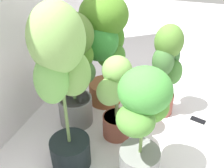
{
  "coord_description": "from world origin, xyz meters",
  "views": [
    {
      "loc": [
        -1.34,
        -0.25,
        1.3
      ],
      "look_at": [
        0.0,
        0.18,
        0.41
      ],
      "focal_mm": 40.58,
      "sensor_mm": 36.0,
      "label": 1
    }
  ],
  "objects_px": {
    "potted_plant_back_right": "(104,40)",
    "potted_plant_back_left": "(63,80)",
    "potted_plant_center": "(116,95)",
    "potted_plant_back_center": "(71,61)",
    "potted_plant_front_right": "(167,65)",
    "potted_plant_front_left": "(143,118)",
    "cell_phone": "(198,120)"
  },
  "relations": [
    {
      "from": "potted_plant_front_left",
      "to": "cell_phone",
      "type": "distance_m",
      "value": 0.82
    },
    {
      "from": "potted_plant_back_left",
      "to": "potted_plant_front_left",
      "type": "bearing_deg",
      "value": -82.24
    },
    {
      "from": "potted_plant_center",
      "to": "potted_plant_front_left",
      "type": "relative_size",
      "value": 0.86
    },
    {
      "from": "potted_plant_front_right",
      "to": "potted_plant_back_right",
      "type": "bearing_deg",
      "value": 91.16
    },
    {
      "from": "potted_plant_front_left",
      "to": "potted_plant_front_right",
      "type": "distance_m",
      "value": 0.65
    },
    {
      "from": "potted_plant_back_right",
      "to": "potted_plant_front_right",
      "type": "height_order",
      "value": "potted_plant_back_right"
    },
    {
      "from": "potted_plant_center",
      "to": "potted_plant_back_center",
      "type": "height_order",
      "value": "potted_plant_back_center"
    },
    {
      "from": "potted_plant_center",
      "to": "potted_plant_back_center",
      "type": "xyz_separation_m",
      "value": [
        0.05,
        0.33,
        0.17
      ]
    },
    {
      "from": "potted_plant_front_left",
      "to": "potted_plant_back_center",
      "type": "height_order",
      "value": "potted_plant_back_center"
    },
    {
      "from": "potted_plant_back_left",
      "to": "cell_phone",
      "type": "relative_size",
      "value": 6.51
    },
    {
      "from": "potted_plant_back_right",
      "to": "potted_plant_front_left",
      "type": "relative_size",
      "value": 1.25
    },
    {
      "from": "potted_plant_back_right",
      "to": "potted_plant_front_left",
      "type": "xyz_separation_m",
      "value": [
        -0.63,
        -0.44,
        -0.14
      ]
    },
    {
      "from": "potted_plant_back_right",
      "to": "potted_plant_front_left",
      "type": "distance_m",
      "value": 0.79
    },
    {
      "from": "potted_plant_center",
      "to": "cell_phone",
      "type": "bearing_deg",
      "value": -58.39
    },
    {
      "from": "potted_plant_front_left",
      "to": "potted_plant_back_right",
      "type": "bearing_deg",
      "value": 34.85
    },
    {
      "from": "potted_plant_center",
      "to": "potted_plant_front_right",
      "type": "bearing_deg",
      "value": -35.46
    },
    {
      "from": "potted_plant_back_right",
      "to": "potted_plant_back_left",
      "type": "bearing_deg",
      "value": -178.54
    },
    {
      "from": "potted_plant_front_left",
      "to": "potted_plant_front_right",
      "type": "xyz_separation_m",
      "value": [
        0.64,
        -0.04,
        0.0
      ]
    },
    {
      "from": "potted_plant_center",
      "to": "cell_phone",
      "type": "xyz_separation_m",
      "value": [
        0.35,
        -0.56,
        -0.35
      ]
    },
    {
      "from": "potted_plant_center",
      "to": "potted_plant_front_left",
      "type": "bearing_deg",
      "value": -139.05
    },
    {
      "from": "potted_plant_center",
      "to": "potted_plant_back_right",
      "type": "distance_m",
      "value": 0.48
    },
    {
      "from": "potted_plant_back_right",
      "to": "potted_plant_back_center",
      "type": "distance_m",
      "value": 0.35
    },
    {
      "from": "potted_plant_back_center",
      "to": "cell_phone",
      "type": "bearing_deg",
      "value": -71.49
    },
    {
      "from": "potted_plant_back_left",
      "to": "potted_plant_front_right",
      "type": "bearing_deg",
      "value": -33.36
    },
    {
      "from": "potted_plant_front_left",
      "to": "potted_plant_back_center",
      "type": "distance_m",
      "value": 0.65
    },
    {
      "from": "potted_plant_back_left",
      "to": "potted_plant_back_center",
      "type": "bearing_deg",
      "value": 20.38
    },
    {
      "from": "potted_plant_center",
      "to": "potted_plant_back_left",
      "type": "height_order",
      "value": "potted_plant_back_left"
    },
    {
      "from": "potted_plant_back_left",
      "to": "potted_plant_front_right",
      "type": "relative_size",
      "value": 1.4
    },
    {
      "from": "potted_plant_front_left",
      "to": "cell_phone",
      "type": "xyz_separation_m",
      "value": [
        0.61,
        -0.33,
        -0.42
      ]
    },
    {
      "from": "potted_plant_back_left",
      "to": "potted_plant_front_right",
      "type": "xyz_separation_m",
      "value": [
        0.7,
        -0.46,
        -0.19
      ]
    },
    {
      "from": "potted_plant_center",
      "to": "potted_plant_back_left",
      "type": "xyz_separation_m",
      "value": [
        -0.32,
        0.19,
        0.27
      ]
    },
    {
      "from": "potted_plant_front_left",
      "to": "potted_plant_front_right",
      "type": "relative_size",
      "value": 0.99
    }
  ]
}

